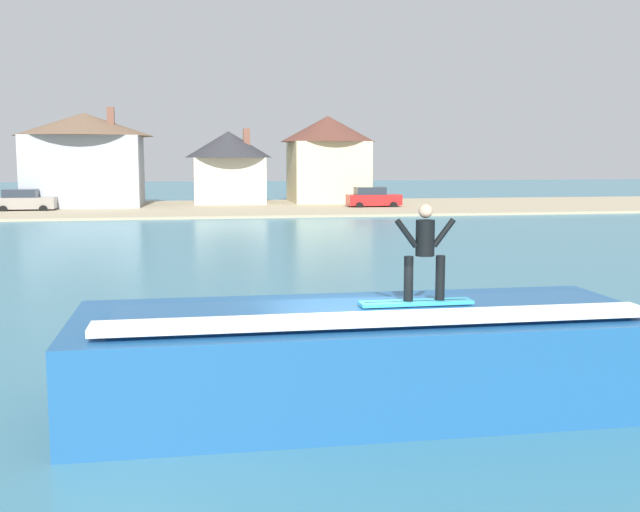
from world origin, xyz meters
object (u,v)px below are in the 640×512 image
object	(u,v)px
surfer	(425,247)
car_near_shore	(24,201)
car_far_shore	(373,198)
wave_crest	(364,356)
house_with_chimney	(85,156)
surfboard	(416,302)
house_gabled_white	(328,156)
house_small_cottage	(229,162)

from	to	relation	value
surfer	car_near_shore	distance (m)	53.75
surfer	car_far_shore	bearing A→B (deg)	77.16
wave_crest	surfer	world-z (taller)	surfer
wave_crest	house_with_chimney	size ratio (longest dim) A/B	0.86
surfboard	house_with_chimney	world-z (taller)	house_with_chimney
car_near_shore	house_gabled_white	world-z (taller)	house_gabled_white
house_gabled_white	house_small_cottage	bearing A→B (deg)	-175.02
car_near_shore	house_with_chimney	size ratio (longest dim) A/B	0.39
house_gabled_white	house_small_cottage	distance (m)	9.30
car_near_shore	house_small_cottage	size ratio (longest dim) A/B	0.58
wave_crest	car_near_shore	xyz separation A→B (m)	(-15.59, 50.65, 0.08)
car_near_shore	surfboard	bearing A→B (deg)	-72.23
car_far_shore	house_gabled_white	xyz separation A→B (m)	(-2.47, 7.67, 3.56)
surfer	house_gabled_white	world-z (taller)	house_gabled_white
car_near_shore	car_far_shore	xyz separation A→B (m)	(28.13, -0.18, 0.00)
wave_crest	surfer	size ratio (longest dim) A/B	6.07
wave_crest	surfboard	size ratio (longest dim) A/B	5.10
surfboard	house_small_cottage	xyz separation A→B (m)	(0.04, 57.79, 2.03)
surfboard	car_far_shore	distance (m)	52.27
surfer	house_with_chimney	bearing A→B (deg)	102.41
surfer	house_small_cottage	xyz separation A→B (m)	(-0.10, 57.80, 1.09)
wave_crest	house_gabled_white	xyz separation A→B (m)	(10.07, 58.14, 3.64)
surfer	house_with_chimney	distance (m)	57.85
surfboard	car_far_shore	size ratio (longest dim) A/B	0.43
car_far_shore	house_small_cottage	size ratio (longest dim) A/B	0.57
car_far_shore	house_small_cottage	distance (m)	13.90
house_with_chimney	house_small_cottage	world-z (taller)	house_with_chimney
wave_crest	surfboard	distance (m)	1.36
surfer	surfboard	bearing A→B (deg)	178.06
house_gabled_white	surfer	bearing A→B (deg)	-98.86
wave_crest	car_near_shore	distance (m)	53.00
surfer	house_with_chimney	size ratio (longest dim) A/B	0.14
surfer	wave_crest	bearing A→B (deg)	153.65
house_with_chimney	house_small_cottage	bearing A→B (deg)	6.14
surfer	car_near_shore	size ratio (longest dim) A/B	0.36
car_far_shore	house_with_chimney	distance (m)	24.92
house_gabled_white	surfboard	bearing A→B (deg)	-99.00
car_far_shore	car_near_shore	bearing A→B (deg)	179.63
house_with_chimney	wave_crest	bearing A→B (deg)	-78.40
car_far_shore	house_with_chimney	world-z (taller)	house_with_chimney
wave_crest	car_far_shore	xyz separation A→B (m)	(12.54, 50.47, 0.08)
surfer	house_with_chimney	xyz separation A→B (m)	(-12.43, 56.47, 1.65)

